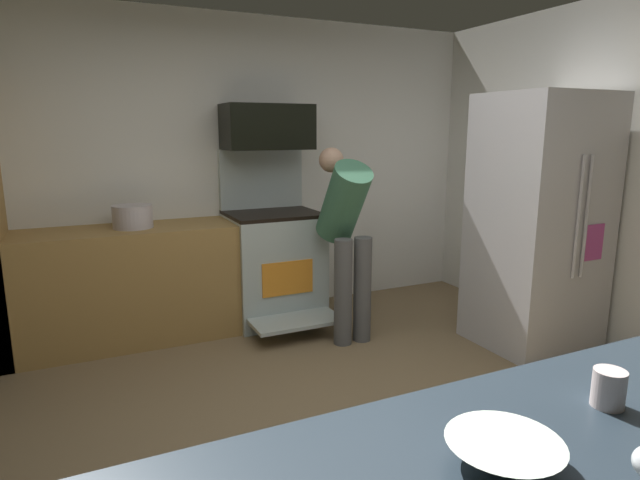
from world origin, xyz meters
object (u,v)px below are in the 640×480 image
at_px(refrigerator, 538,223).
at_px(person_cook, 346,229).
at_px(microwave, 267,127).
at_px(mixing_bowl_prep, 504,453).
at_px(mug_coffee, 609,388).
at_px(oven_range, 274,263).
at_px(stock_pot, 133,217).

height_order(refrigerator, person_cook, refrigerator).
bearing_deg(person_cook, refrigerator, -29.24).
bearing_deg(microwave, mixing_bowl_prep, -101.37).
bearing_deg(mug_coffee, refrigerator, 46.59).
height_order(oven_range, refrigerator, refrigerator).
relative_size(person_cook, mug_coffee, 14.45).
distance_m(refrigerator, stock_pot, 3.09).
bearing_deg(oven_range, person_cook, -60.19).
distance_m(microwave, stock_pot, 1.32).
distance_m(microwave, refrigerator, 2.29).
height_order(microwave, person_cook, microwave).
bearing_deg(oven_range, microwave, 90.00).
distance_m(refrigerator, person_cook, 1.45).
distance_m(oven_range, mug_coffee, 3.39).
distance_m(microwave, mug_coffee, 3.53).
height_order(mug_coffee, stock_pot, stock_pot).
xyz_separation_m(oven_range, mug_coffee, (-0.26, -3.35, 0.45)).
distance_m(person_cook, mug_coffee, 2.79).
height_order(microwave, refrigerator, refrigerator).
bearing_deg(mug_coffee, stock_pot, 104.48).
relative_size(refrigerator, mug_coffee, 18.29).
xyz_separation_m(microwave, person_cook, (0.37, -0.73, -0.78)).
bearing_deg(microwave, oven_range, -90.00).
xyz_separation_m(oven_range, stock_pot, (-1.13, 0.01, 0.48)).
xyz_separation_m(oven_range, refrigerator, (1.63, -1.35, 0.45)).
distance_m(mug_coffee, stock_pot, 3.48).
height_order(refrigerator, mixing_bowl_prep, refrigerator).
bearing_deg(mixing_bowl_prep, microwave, 78.63).
xyz_separation_m(mixing_bowl_prep, mug_coffee, (0.45, 0.08, 0.02)).
height_order(mixing_bowl_prep, mug_coffee, mug_coffee).
relative_size(microwave, refrigerator, 0.39).
bearing_deg(mixing_bowl_prep, person_cook, 68.93).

